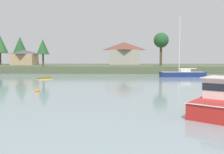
# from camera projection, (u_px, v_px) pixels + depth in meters

# --- Properties ---
(far_shore_bank) EXTENTS (228.73, 54.77, 1.97)m
(far_shore_bank) POSITION_uv_depth(u_px,v_px,m) (138.00, 67.00, 89.06)
(far_shore_bank) COLOR #4C563D
(far_shore_bank) RESTS_ON ground
(dinghy_yellow) EXTENTS (2.82, 2.60, 0.44)m
(dinghy_yellow) POSITION_uv_depth(u_px,v_px,m) (45.00, 79.00, 44.55)
(dinghy_yellow) COLOR gold
(dinghy_yellow) RESTS_ON ground
(sailboat_navy) EXTENTS (10.07, 3.42, 13.95)m
(sailboat_navy) POSITION_uv_depth(u_px,v_px,m) (182.00, 75.00, 51.42)
(sailboat_navy) COLOR navy
(sailboat_navy) RESTS_ON ground
(mooring_buoy_orange) EXTENTS (0.51, 0.51, 0.56)m
(mooring_buoy_orange) POSITION_uv_depth(u_px,v_px,m) (37.00, 91.00, 27.16)
(mooring_buoy_orange) COLOR orange
(mooring_buoy_orange) RESTS_ON ground
(shore_tree_center_right) EXTENTS (3.44, 3.44, 7.60)m
(shore_tree_center_right) POSITION_uv_depth(u_px,v_px,m) (43.00, 47.00, 64.70)
(shore_tree_center_right) COLOR brown
(shore_tree_center_right) RESTS_ON far_shore_bank
(shore_tree_center) EXTENTS (5.54, 5.54, 10.60)m
(shore_tree_center) POSITION_uv_depth(u_px,v_px,m) (20.00, 46.00, 88.46)
(shore_tree_center) COLOR brown
(shore_tree_center) RESTS_ON far_shore_bank
(shore_tree_inland_b) EXTENTS (5.76, 5.76, 11.44)m
(shore_tree_inland_b) POSITION_uv_depth(u_px,v_px,m) (0.00, 44.00, 85.65)
(shore_tree_inland_b) COLOR brown
(shore_tree_inland_b) RESTS_ON far_shore_bank
(shore_tree_left) EXTENTS (4.58, 4.58, 10.15)m
(shore_tree_left) POSITION_uv_depth(u_px,v_px,m) (161.00, 41.00, 71.38)
(shore_tree_left) COLOR brown
(shore_tree_left) RESTS_ON far_shore_bank
(cottage_eastern) EXTENTS (12.79, 7.01, 8.97)m
(cottage_eastern) POSITION_uv_depth(u_px,v_px,m) (124.00, 53.00, 93.67)
(cottage_eastern) COLOR #9E998E
(cottage_eastern) RESTS_ON far_shore_bank
(cottage_hillside) EXTENTS (8.95, 7.22, 5.55)m
(cottage_hillside) POSITION_uv_depth(u_px,v_px,m) (24.00, 57.00, 86.49)
(cottage_hillside) COLOR tan
(cottage_hillside) RESTS_ON far_shore_bank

